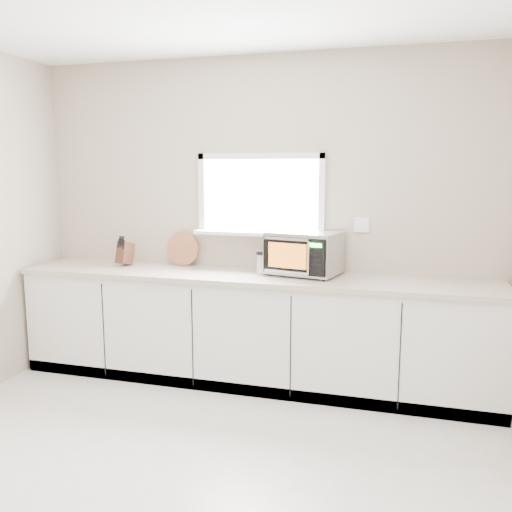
% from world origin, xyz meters
% --- Properties ---
extents(ground, '(4.00, 4.00, 0.00)m').
position_xyz_m(ground, '(0.00, 0.00, 0.00)').
color(ground, beige).
rests_on(ground, ground).
extents(back_wall, '(4.00, 0.17, 2.70)m').
position_xyz_m(back_wall, '(0.00, 2.00, 1.36)').
color(back_wall, '#B09E8C').
rests_on(back_wall, ground).
extents(cabinets, '(3.92, 0.60, 0.88)m').
position_xyz_m(cabinets, '(0.00, 1.70, 0.44)').
color(cabinets, silver).
rests_on(cabinets, ground).
extents(countertop, '(3.92, 0.64, 0.04)m').
position_xyz_m(countertop, '(0.00, 1.69, 0.90)').
color(countertop, '#BEB59D').
rests_on(countertop, cabinets).
extents(microwave, '(0.62, 0.53, 0.35)m').
position_xyz_m(microwave, '(0.42, 1.81, 1.10)').
color(microwave, black).
rests_on(microwave, countertop).
extents(knife_block, '(0.12, 0.20, 0.27)m').
position_xyz_m(knife_block, '(-1.19, 1.78, 1.04)').
color(knife_block, '#4C291B').
rests_on(knife_block, countertop).
extents(cutting_board, '(0.29, 0.07, 0.29)m').
position_xyz_m(cutting_board, '(-0.70, 1.94, 1.07)').
color(cutting_board, '#A25E3E').
rests_on(cutting_board, countertop).
extents(coffee_grinder, '(0.14, 0.14, 0.20)m').
position_xyz_m(coffee_grinder, '(0.09, 1.75, 1.02)').
color(coffee_grinder, '#AAACB1').
rests_on(coffee_grinder, countertop).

